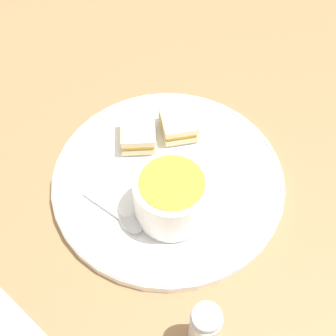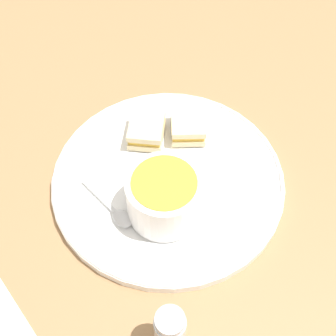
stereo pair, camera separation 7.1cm
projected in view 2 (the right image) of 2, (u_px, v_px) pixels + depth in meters
name	position (u px, v px, depth m)	size (l,w,h in m)	color
ground_plane	(168.00, 183.00, 0.74)	(2.40, 2.40, 0.00)	#9E754C
plate	(168.00, 179.00, 0.73)	(0.36, 0.36, 0.02)	white
soup_bowl	(164.00, 196.00, 0.66)	(0.11, 0.11, 0.07)	white
spoon	(119.00, 215.00, 0.68)	(0.03, 0.11, 0.01)	silver
sandwich_half_near	(188.00, 125.00, 0.76)	(0.08, 0.09, 0.03)	beige
sandwich_half_far	(147.00, 130.00, 0.76)	(0.08, 0.09, 0.03)	beige
salt_shaker	(170.00, 332.00, 0.56)	(0.04, 0.04, 0.09)	silver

